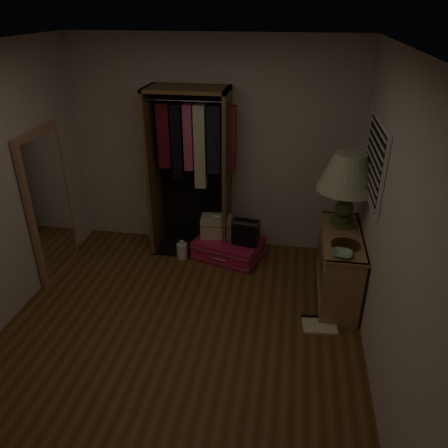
# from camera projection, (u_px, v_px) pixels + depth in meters

# --- Properties ---
(ground) EXTENTS (4.00, 4.00, 0.00)m
(ground) POSITION_uv_depth(u_px,v_px,m) (177.00, 341.00, 4.17)
(ground) COLOR #563818
(ground) RESTS_ON ground
(room_walls) EXTENTS (3.52, 4.02, 2.60)m
(room_walls) POSITION_uv_depth(u_px,v_px,m) (178.00, 195.00, 3.51)
(room_walls) COLOR beige
(room_walls) RESTS_ON ground
(console_bookshelf) EXTENTS (0.42, 1.12, 0.75)m
(console_bookshelf) POSITION_uv_depth(u_px,v_px,m) (339.00, 263.00, 4.69)
(console_bookshelf) COLOR #9A6F4A
(console_bookshelf) RESTS_ON ground
(open_wardrobe) EXTENTS (1.03, 0.50, 2.05)m
(open_wardrobe) POSITION_uv_depth(u_px,v_px,m) (192.00, 159.00, 5.20)
(open_wardrobe) COLOR brown
(open_wardrobe) RESTS_ON ground
(floor_mirror) EXTENTS (0.06, 0.80, 1.70)m
(floor_mirror) POSITION_uv_depth(u_px,v_px,m) (49.00, 205.00, 4.91)
(floor_mirror) COLOR #AA7752
(floor_mirror) RESTS_ON ground
(pink_suitcase) EXTENTS (0.94, 0.78, 0.25)m
(pink_suitcase) POSITION_uv_depth(u_px,v_px,m) (229.00, 248.00, 5.48)
(pink_suitcase) COLOR #BE1746
(pink_suitcase) RESTS_ON ground
(train_case) EXTENTS (0.41, 0.30, 0.28)m
(train_case) POSITION_uv_depth(u_px,v_px,m) (216.00, 226.00, 5.47)
(train_case) COLOR beige
(train_case) RESTS_ON pink_suitcase
(black_bag) EXTENTS (0.33, 0.24, 0.33)m
(black_bag) POSITION_uv_depth(u_px,v_px,m) (246.00, 231.00, 5.28)
(black_bag) COLOR black
(black_bag) RESTS_ON pink_suitcase
(table_lamp) EXTENTS (0.74, 0.74, 0.79)m
(table_lamp) POSITION_uv_depth(u_px,v_px,m) (349.00, 174.00, 4.43)
(table_lamp) COLOR #3F5228
(table_lamp) RESTS_ON console_bookshelf
(brass_tray) EXTENTS (0.32, 0.32, 0.02)m
(brass_tray) POSITION_uv_depth(u_px,v_px,m) (346.00, 245.00, 4.28)
(brass_tray) COLOR #9E723C
(brass_tray) RESTS_ON console_bookshelf
(ceramic_bowl) EXTENTS (0.22, 0.22, 0.05)m
(ceramic_bowl) POSITION_uv_depth(u_px,v_px,m) (342.00, 254.00, 4.10)
(ceramic_bowl) COLOR #9BBA9C
(ceramic_bowl) RESTS_ON console_bookshelf
(white_jug) EXTENTS (0.17, 0.17, 0.24)m
(white_jug) POSITION_uv_depth(u_px,v_px,m) (182.00, 250.00, 5.48)
(white_jug) COLOR white
(white_jug) RESTS_ON ground
(floor_book) EXTENTS (0.36, 0.30, 0.03)m
(floor_book) POSITION_uv_depth(u_px,v_px,m) (319.00, 324.00, 4.37)
(floor_book) COLOR beige
(floor_book) RESTS_ON ground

